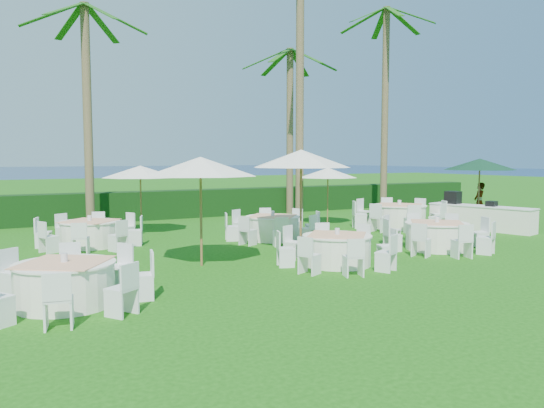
# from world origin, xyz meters

# --- Properties ---
(ground) EXTENTS (120.00, 120.00, 0.00)m
(ground) POSITION_xyz_m (0.00, 0.00, 0.00)
(ground) COLOR #174F0D
(ground) RESTS_ON ground
(hedge) EXTENTS (34.00, 1.00, 1.20)m
(hedge) POSITION_xyz_m (0.00, 12.00, 0.60)
(hedge) COLOR black
(hedge) RESTS_ON ground
(ocean) EXTENTS (260.00, 260.00, 0.00)m
(ocean) POSITION_xyz_m (0.00, 102.00, 0.00)
(ocean) COLOR #061E42
(ocean) RESTS_ON ground
(banquet_table_a) EXTENTS (3.09, 3.09, 0.94)m
(banquet_table_a) POSITION_xyz_m (-6.06, -0.33, 0.41)
(banquet_table_a) COLOR white
(banquet_table_a) RESTS_ON ground
(banquet_table_b) EXTENTS (2.91, 2.91, 0.90)m
(banquet_table_b) POSITION_xyz_m (0.26, 0.29, 0.39)
(banquet_table_b) COLOR white
(banquet_table_b) RESTS_ON ground
(banquet_table_c) EXTENTS (3.07, 3.07, 0.94)m
(banquet_table_c) POSITION_xyz_m (4.04, 0.73, 0.41)
(banquet_table_c) COLOR white
(banquet_table_c) RESTS_ON ground
(banquet_table_d) EXTENTS (2.97, 2.97, 0.92)m
(banquet_table_d) POSITION_xyz_m (-4.57, 5.99, 0.40)
(banquet_table_d) COLOR white
(banquet_table_d) RESTS_ON ground
(banquet_table_e) EXTENTS (2.99, 2.99, 0.92)m
(banquet_table_e) POSITION_xyz_m (0.80, 4.57, 0.40)
(banquet_table_e) COLOR white
(banquet_table_e) RESTS_ON ground
(banquet_table_f) EXTENTS (3.41, 3.41, 1.04)m
(banquet_table_f) POSITION_xyz_m (6.32, 4.82, 0.46)
(banquet_table_f) COLOR white
(banquet_table_f) RESTS_ON ground
(umbrella_a) EXTENTS (2.81, 2.81, 2.63)m
(umbrella_a) POSITION_xyz_m (-2.69, 1.76, 2.40)
(umbrella_a) COLOR brown
(umbrella_a) RESTS_ON ground
(umbrella_b) EXTENTS (2.73, 2.73, 2.84)m
(umbrella_b) POSITION_xyz_m (0.43, 2.26, 2.59)
(umbrella_b) COLOR brown
(umbrella_b) RESTS_ON ground
(umbrella_c) EXTENTS (2.60, 2.60, 2.34)m
(umbrella_c) POSITION_xyz_m (-2.56, 7.84, 2.14)
(umbrella_c) COLOR brown
(umbrella_c) RESTS_ON ground
(umbrella_d) EXTENTS (2.27, 2.27, 2.22)m
(umbrella_d) POSITION_xyz_m (4.51, 6.89, 2.03)
(umbrella_d) COLOR brown
(umbrella_d) RESTS_ON ground
(umbrella_green) EXTENTS (2.73, 2.73, 2.58)m
(umbrella_green) POSITION_xyz_m (9.83, 4.19, 2.36)
(umbrella_green) COLOR brown
(umbrella_green) RESTS_ON ground
(buffet_table) EXTENTS (1.68, 3.87, 1.35)m
(buffet_table) POSITION_xyz_m (8.58, 3.05, 0.47)
(buffet_table) COLOR white
(buffet_table) RESTS_ON ground
(staff_person) EXTENTS (0.67, 0.54, 1.61)m
(staff_person) POSITION_xyz_m (10.47, 4.69, 0.80)
(staff_person) COLOR gray
(staff_person) RESTS_ON ground
(palm_b) EXTENTS (4.36, 4.27, 8.17)m
(palm_b) POSITION_xyz_m (-3.84, 10.19, 4.53)
(palm_b) COLOR brown
(palm_b) RESTS_ON ground
(palm_c) EXTENTS (4.39, 4.20, 11.29)m
(palm_c) POSITION_xyz_m (3.91, 8.02, 6.12)
(palm_c) COLOR brown
(palm_c) RESTS_ON ground
(palm_d) EXTENTS (4.17, 4.40, 7.65)m
(palm_d) POSITION_xyz_m (5.38, 11.30, 4.26)
(palm_d) COLOR brown
(palm_d) RESTS_ON ground
(palm_e) EXTENTS (4.40, 4.12, 9.56)m
(palm_e) POSITION_xyz_m (9.38, 9.33, 5.24)
(palm_e) COLOR brown
(palm_e) RESTS_ON ground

